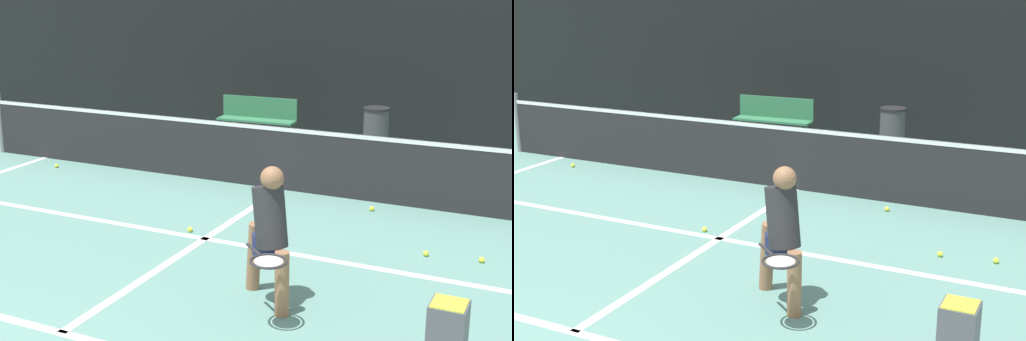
% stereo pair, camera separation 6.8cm
% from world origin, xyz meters
% --- Properties ---
extents(court_baseline_near, '(11.00, 0.10, 0.01)m').
position_xyz_m(court_baseline_near, '(0.00, 2.40, 0.00)').
color(court_baseline_near, white).
rests_on(court_baseline_near, ground).
extents(court_service_line, '(8.25, 0.10, 0.01)m').
position_xyz_m(court_service_line, '(0.00, 5.03, 0.00)').
color(court_service_line, white).
rests_on(court_service_line, ground).
extents(court_center_mark, '(0.10, 4.94, 0.01)m').
position_xyz_m(court_center_mark, '(0.00, 4.87, 0.00)').
color(court_center_mark, white).
rests_on(court_center_mark, ground).
extents(net, '(11.09, 0.09, 1.07)m').
position_xyz_m(net, '(0.00, 7.34, 0.51)').
color(net, slate).
rests_on(net, ground).
extents(fence_back, '(24.00, 0.06, 3.38)m').
position_xyz_m(fence_back, '(0.00, 11.33, 1.68)').
color(fence_back, black).
rests_on(fence_back, ground).
extents(player_practicing, '(0.84, 1.06, 1.40)m').
position_xyz_m(player_practicing, '(1.43, 3.74, 0.76)').
color(player_practicing, '#8C6042').
rests_on(player_practicing, ground).
extents(tennis_ball_scattered_2, '(0.07, 0.07, 0.07)m').
position_xyz_m(tennis_ball_scattered_2, '(-0.29, 5.16, 0.03)').
color(tennis_ball_scattered_2, '#D1E033').
rests_on(tennis_ball_scattered_2, ground).
extents(tennis_ball_scattered_3, '(0.07, 0.07, 0.07)m').
position_xyz_m(tennis_ball_scattered_3, '(2.55, 5.62, 0.03)').
color(tennis_ball_scattered_3, '#D1E033').
rests_on(tennis_ball_scattered_3, ground).
extents(tennis_ball_scattered_5, '(0.07, 0.07, 0.07)m').
position_xyz_m(tennis_ball_scattered_5, '(-3.88, 6.89, 0.03)').
color(tennis_ball_scattered_5, '#D1E033').
rests_on(tennis_ball_scattered_5, ground).
extents(tennis_ball_scattered_6, '(0.07, 0.07, 0.07)m').
position_xyz_m(tennis_ball_scattered_6, '(3.16, 5.70, 0.03)').
color(tennis_ball_scattered_6, '#D1E033').
rests_on(tennis_ball_scattered_6, ground).
extents(tennis_ball_scattered_7, '(0.07, 0.07, 0.07)m').
position_xyz_m(tennis_ball_scattered_7, '(1.53, 6.93, 0.03)').
color(tennis_ball_scattered_7, '#D1E033').
rests_on(tennis_ball_scattered_7, ground).
extents(courtside_bench, '(1.53, 0.46, 0.86)m').
position_xyz_m(courtside_bench, '(-1.66, 10.05, 0.46)').
color(courtside_bench, '#33724C').
rests_on(courtside_bench, ground).
extents(trash_bin, '(0.47, 0.47, 0.84)m').
position_xyz_m(trash_bin, '(0.65, 10.09, 0.42)').
color(trash_bin, '#3F3F42').
rests_on(trash_bin, ground).
extents(parked_car, '(1.67, 4.35, 1.53)m').
position_xyz_m(parked_car, '(-2.05, 14.18, 0.65)').
color(parked_car, maroon).
rests_on(parked_car, ground).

